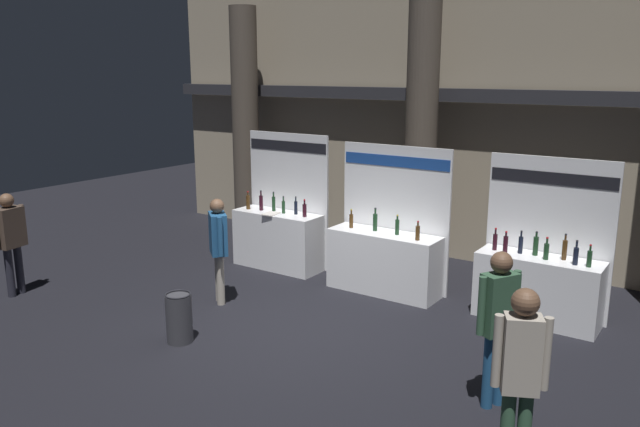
{
  "coord_description": "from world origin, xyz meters",
  "views": [
    {
      "loc": [
        4.88,
        -6.47,
        3.56
      ],
      "look_at": [
        -0.24,
        0.98,
        1.48
      ],
      "focal_mm": 34.99,
      "sensor_mm": 36.0,
      "label": 1
    }
  ],
  "objects_px": {
    "exhibitor_booth_2": "(539,281)",
    "visitor_4": "(498,316)",
    "visitor_2": "(520,370)",
    "visitor_3": "(218,241)",
    "exhibitor_booth_1": "(385,256)",
    "visitor_1": "(10,234)",
    "exhibitor_booth_0": "(279,234)",
    "trash_bin": "(179,318)"
  },
  "relations": [
    {
      "from": "exhibitor_booth_0",
      "to": "visitor_2",
      "type": "distance_m",
      "value": 6.67
    },
    {
      "from": "trash_bin",
      "to": "exhibitor_booth_1",
      "type": "bearing_deg",
      "value": 68.14
    },
    {
      "from": "exhibitor_booth_2",
      "to": "visitor_4",
      "type": "xyz_separation_m",
      "value": [
        0.29,
        -2.69,
        0.44
      ]
    },
    {
      "from": "exhibitor_booth_0",
      "to": "visitor_1",
      "type": "relative_size",
      "value": 1.46
    },
    {
      "from": "exhibitor_booth_0",
      "to": "exhibitor_booth_1",
      "type": "xyz_separation_m",
      "value": [
        2.24,
        -0.06,
        -0.02
      ]
    },
    {
      "from": "visitor_2",
      "to": "visitor_4",
      "type": "relative_size",
      "value": 1.03
    },
    {
      "from": "visitor_3",
      "to": "exhibitor_booth_1",
      "type": "bearing_deg",
      "value": -94.86
    },
    {
      "from": "exhibitor_booth_1",
      "to": "visitor_1",
      "type": "bearing_deg",
      "value": -143.95
    },
    {
      "from": "trash_bin",
      "to": "visitor_3",
      "type": "relative_size",
      "value": 0.41
    },
    {
      "from": "exhibitor_booth_0",
      "to": "visitor_2",
      "type": "xyz_separation_m",
      "value": [
        5.53,
        -3.71,
        0.43
      ]
    },
    {
      "from": "visitor_4",
      "to": "exhibitor_booth_2",
      "type": "bearing_deg",
      "value": 35.57
    },
    {
      "from": "exhibitor_booth_0",
      "to": "exhibitor_booth_1",
      "type": "height_order",
      "value": "exhibitor_booth_0"
    },
    {
      "from": "exhibitor_booth_1",
      "to": "exhibitor_booth_2",
      "type": "xyz_separation_m",
      "value": [
        2.42,
        0.18,
        -0.01
      ]
    },
    {
      "from": "exhibitor_booth_2",
      "to": "visitor_3",
      "type": "height_order",
      "value": "exhibitor_booth_2"
    },
    {
      "from": "trash_bin",
      "to": "visitor_3",
      "type": "xyz_separation_m",
      "value": [
        -0.56,
        1.38,
        0.66
      ]
    },
    {
      "from": "exhibitor_booth_2",
      "to": "visitor_1",
      "type": "relative_size",
      "value": 1.41
    },
    {
      "from": "visitor_1",
      "to": "visitor_2",
      "type": "relative_size",
      "value": 0.93
    },
    {
      "from": "visitor_1",
      "to": "visitor_2",
      "type": "distance_m",
      "value": 8.14
    },
    {
      "from": "exhibitor_booth_0",
      "to": "exhibitor_booth_1",
      "type": "distance_m",
      "value": 2.24
    },
    {
      "from": "visitor_2",
      "to": "exhibitor_booth_0",
      "type": "bearing_deg",
      "value": 120.29
    },
    {
      "from": "exhibitor_booth_1",
      "to": "trash_bin",
      "type": "distance_m",
      "value": 3.55
    },
    {
      "from": "exhibitor_booth_0",
      "to": "visitor_4",
      "type": "xyz_separation_m",
      "value": [
        4.95,
        -2.57,
        0.41
      ]
    },
    {
      "from": "visitor_2",
      "to": "visitor_4",
      "type": "xyz_separation_m",
      "value": [
        -0.58,
        1.14,
        -0.03
      ]
    },
    {
      "from": "visitor_3",
      "to": "visitor_4",
      "type": "xyz_separation_m",
      "value": [
        4.59,
        -0.6,
        0.04
      ]
    },
    {
      "from": "exhibitor_booth_1",
      "to": "visitor_1",
      "type": "xyz_separation_m",
      "value": [
        -4.85,
        -3.53,
        0.41
      ]
    },
    {
      "from": "exhibitor_booth_2",
      "to": "visitor_2",
      "type": "distance_m",
      "value": 3.95
    },
    {
      "from": "exhibitor_booth_2",
      "to": "visitor_3",
      "type": "xyz_separation_m",
      "value": [
        -4.3,
        -2.09,
        0.41
      ]
    },
    {
      "from": "trash_bin",
      "to": "visitor_4",
      "type": "height_order",
      "value": "visitor_4"
    },
    {
      "from": "visitor_1",
      "to": "visitor_3",
      "type": "relative_size",
      "value": 1.01
    },
    {
      "from": "exhibitor_booth_2",
      "to": "visitor_4",
      "type": "distance_m",
      "value": 2.74
    },
    {
      "from": "exhibitor_booth_1",
      "to": "visitor_3",
      "type": "xyz_separation_m",
      "value": [
        -1.88,
        -1.91,
        0.39
      ]
    },
    {
      "from": "exhibitor_booth_0",
      "to": "visitor_4",
      "type": "bearing_deg",
      "value": -27.42
    },
    {
      "from": "exhibitor_booth_0",
      "to": "exhibitor_booth_2",
      "type": "height_order",
      "value": "exhibitor_booth_0"
    },
    {
      "from": "trash_bin",
      "to": "visitor_1",
      "type": "relative_size",
      "value": 0.41
    },
    {
      "from": "visitor_2",
      "to": "visitor_4",
      "type": "bearing_deg",
      "value": 91.15
    },
    {
      "from": "exhibitor_booth_1",
      "to": "visitor_1",
      "type": "relative_size",
      "value": 1.42
    },
    {
      "from": "exhibitor_booth_0",
      "to": "visitor_3",
      "type": "xyz_separation_m",
      "value": [
        0.36,
        -1.97,
        0.37
      ]
    },
    {
      "from": "exhibitor_booth_0",
      "to": "trash_bin",
      "type": "bearing_deg",
      "value": -74.57
    },
    {
      "from": "exhibitor_booth_2",
      "to": "visitor_4",
      "type": "relative_size",
      "value": 1.36
    },
    {
      "from": "exhibitor_booth_0",
      "to": "exhibitor_booth_1",
      "type": "relative_size",
      "value": 1.03
    },
    {
      "from": "exhibitor_booth_2",
      "to": "trash_bin",
      "type": "distance_m",
      "value": 5.11
    },
    {
      "from": "exhibitor_booth_2",
      "to": "exhibitor_booth_0",
      "type": "bearing_deg",
      "value": -178.5
    }
  ]
}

